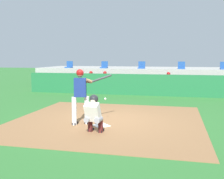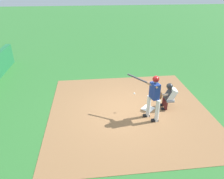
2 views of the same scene
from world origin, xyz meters
name	(u,v)px [view 1 (image 1 of 2)]	position (x,y,z in m)	size (l,w,h in m)	color
ground_plane	(107,121)	(0.00, 0.00, 0.00)	(80.00, 80.00, 0.00)	#2D6B2D
dirt_infield	(107,120)	(0.00, 0.00, 0.01)	(6.40, 6.40, 0.01)	olive
home_plate	(101,125)	(0.00, -0.80, 0.02)	(0.44, 0.44, 0.02)	white
batter_at_plate	(81,93)	(-0.68, -0.74, 1.04)	(1.09, 1.07, 1.80)	silver
catcher_crouched	(94,112)	(0.01, -1.60, 0.61)	(0.50, 1.80, 1.13)	gray
dugout_wall	(135,85)	(0.00, 6.50, 0.60)	(13.00, 0.30, 1.20)	#1E6638
dugout_bench	(137,89)	(0.00, 7.50, 0.23)	(11.80, 0.44, 0.45)	olive
dugout_player_0	(90,81)	(-2.96, 7.34, 0.67)	(0.49, 0.70, 1.30)	#939399
dugout_player_1	(104,81)	(-2.05, 7.34, 0.67)	(0.49, 0.70, 1.30)	#939399
dugout_player_2	(168,83)	(1.83, 7.34, 0.67)	(0.49, 0.70, 1.30)	#939399
stands_platform	(144,77)	(0.00, 10.90, 0.70)	(15.00, 4.40, 1.40)	#9E9E99
stadium_seat_0	(69,66)	(-5.20, 9.38, 1.53)	(0.46, 0.46, 0.48)	#1E478C
stadium_seat_1	(104,66)	(-2.60, 9.38, 1.53)	(0.46, 0.46, 0.48)	#1E478C
stadium_seat_2	(142,67)	(0.00, 9.38, 1.53)	(0.46, 0.46, 0.48)	#1E478C
stadium_seat_3	(181,67)	(2.60, 9.38, 1.53)	(0.46, 0.46, 0.48)	#1E478C
stadium_seat_4	(224,67)	(5.20, 9.38, 1.53)	(0.46, 0.46, 0.48)	#1E478C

